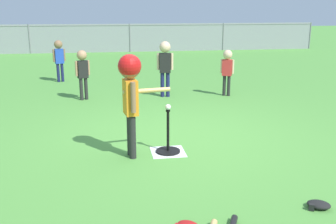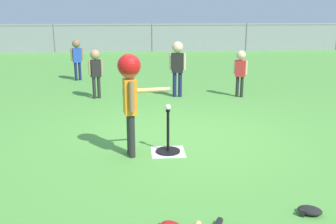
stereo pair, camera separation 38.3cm
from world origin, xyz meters
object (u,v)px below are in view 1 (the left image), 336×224
at_px(baseball_on_tee, 168,107).
at_px(fielder_near_left, 59,55).
at_px(fielder_deep_left, 227,66).
at_px(glove_tossed_aside, 318,205).
at_px(batting_tee, 168,146).
at_px(batter_child, 131,85).
at_px(fielder_near_right, 82,68).
at_px(fielder_deep_center, 165,61).

distance_m(baseball_on_tee, fielder_near_left, 5.65).
bearing_deg(fielder_deep_left, glove_tossed_aside, -96.72).
bearing_deg(glove_tossed_aside, batting_tee, 125.17).
bearing_deg(batter_child, glove_tossed_aside, -44.12).
distance_m(batting_tee, glove_tossed_aside, 2.07).
bearing_deg(batter_child, baseball_on_tee, 8.78).
bearing_deg(fielder_near_right, batter_child, -76.92).
xyz_separation_m(fielder_deep_left, fielder_near_right, (-3.00, 0.10, 0.02)).
height_order(batting_tee, fielder_deep_center, fielder_deep_center).
height_order(fielder_near_right, glove_tossed_aside, fielder_near_right).
height_order(baseball_on_tee, batter_child, batter_child).
relative_size(batter_child, fielder_deep_center, 1.13).
xyz_separation_m(batting_tee, fielder_near_right, (-1.24, 3.22, 0.57)).
distance_m(baseball_on_tee, fielder_deep_left, 3.58).
xyz_separation_m(fielder_deep_left, fielder_near_left, (-3.68, 2.19, 0.04)).
relative_size(baseball_on_tee, glove_tossed_aside, 0.28).
relative_size(baseball_on_tee, fielder_near_right, 0.07).
relative_size(baseball_on_tee, fielder_deep_left, 0.08).
height_order(baseball_on_tee, fielder_deep_left, fielder_deep_left).
xyz_separation_m(batter_child, fielder_deep_center, (0.92, 3.31, -0.19)).
bearing_deg(fielder_near_left, batting_tee, -70.09).
distance_m(fielder_near_left, fielder_near_right, 2.20).
distance_m(batter_child, fielder_near_right, 3.39).
distance_m(baseball_on_tee, glove_tossed_aside, 2.15).
xyz_separation_m(fielder_deep_left, fielder_deep_center, (-1.31, 0.11, 0.12)).
xyz_separation_m(batter_child, fielder_near_right, (-0.76, 3.29, -0.28)).
bearing_deg(baseball_on_tee, batter_child, -171.22).
bearing_deg(fielder_deep_center, fielder_near_left, 138.78).
height_order(fielder_deep_left, fielder_deep_center, fielder_deep_center).
relative_size(batter_child, glove_tossed_aside, 4.88).
xyz_separation_m(fielder_near_right, glove_tossed_aside, (2.43, -4.91, -0.62)).
relative_size(batter_child, fielder_deep_left, 1.34).
xyz_separation_m(baseball_on_tee, fielder_near_left, (-1.92, 5.31, 0.06)).
bearing_deg(glove_tossed_aside, batter_child, 135.88).
height_order(batter_child, glove_tossed_aside, batter_child).
xyz_separation_m(baseball_on_tee, fielder_deep_center, (0.45, 3.23, 0.13)).
distance_m(batter_child, fielder_deep_center, 3.44).
height_order(fielder_deep_center, glove_tossed_aside, fielder_deep_center).
bearing_deg(batter_child, batting_tee, 8.78).
xyz_separation_m(baseball_on_tee, batter_child, (-0.48, -0.07, 0.32)).
bearing_deg(batting_tee, batter_child, -171.22).
relative_size(fielder_near_left, glove_tossed_aside, 3.88).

